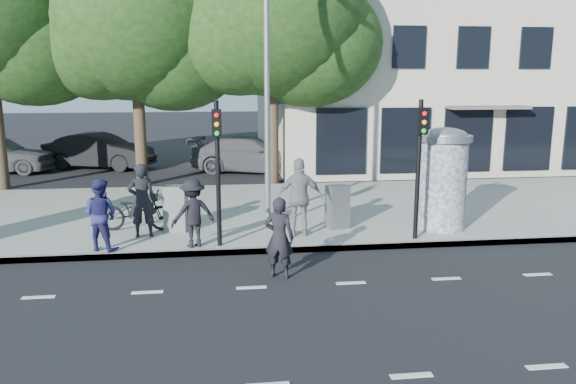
{
  "coord_description": "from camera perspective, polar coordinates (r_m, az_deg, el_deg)",
  "views": [
    {
      "loc": [
        -0.58,
        -9.03,
        4.05
      ],
      "look_at": [
        0.99,
        3.5,
        1.47
      ],
      "focal_mm": 35.0,
      "sensor_mm": 36.0,
      "label": 1
    }
  ],
  "objects": [
    {
      "name": "ground",
      "position": [
        9.91,
        -3.24,
        -12.6
      ],
      "size": [
        120.0,
        120.0,
        0.0
      ],
      "primitive_type": "plane",
      "color": "black",
      "rests_on": "ground"
    },
    {
      "name": "sidewalk",
      "position": [
        17.01,
        -4.98,
        -2.01
      ],
      "size": [
        40.0,
        8.0,
        0.15
      ],
      "primitive_type": "cube",
      "color": "gray",
      "rests_on": "ground"
    },
    {
      "name": "curb",
      "position": [
        13.2,
        -4.31,
        -6.01
      ],
      "size": [
        40.0,
        0.1,
        0.16
      ],
      "primitive_type": "cube",
      "color": "slate",
      "rests_on": "ground"
    },
    {
      "name": "lane_dash_far",
      "position": [
        11.2,
        -3.74,
        -9.67
      ],
      "size": [
        32.0,
        0.12,
        0.01
      ],
      "primitive_type": "cube",
      "color": "silver",
      "rests_on": "ground"
    },
    {
      "name": "ad_column_right",
      "position": [
        15.1,
        15.49,
        1.55
      ],
      "size": [
        1.36,
        1.36,
        2.65
      ],
      "color": "beige",
      "rests_on": "sidewalk"
    },
    {
      "name": "traffic_pole_near",
      "position": [
        12.95,
        -7.16,
        3.38
      ],
      "size": [
        0.22,
        0.31,
        3.4
      ],
      "color": "black",
      "rests_on": "sidewalk"
    },
    {
      "name": "traffic_pole_far",
      "position": [
        13.8,
        13.23,
        3.66
      ],
      "size": [
        0.22,
        0.31,
        3.4
      ],
      "color": "black",
      "rests_on": "sidewalk"
    },
    {
      "name": "street_lamp",
      "position": [
        15.74,
        -2.16,
        14.25
      ],
      "size": [
        0.25,
        0.93,
        8.0
      ],
      "color": "slate",
      "rests_on": "sidewalk"
    },
    {
      "name": "tree_near_left",
      "position": [
        22.01,
        -15.36,
        16.41
      ],
      "size": [
        6.8,
        6.8,
        8.97
      ],
      "color": "#38281C",
      "rests_on": "ground"
    },
    {
      "name": "tree_center",
      "position": [
        21.55,
        -1.62,
        17.57
      ],
      "size": [
        7.0,
        7.0,
        9.3
      ],
      "color": "#38281C",
      "rests_on": "ground"
    },
    {
      "name": "building",
      "position": [
        31.68,
        16.84,
        14.6
      ],
      "size": [
        20.3,
        15.85,
        12.0
      ],
      "color": "#B5AD98",
      "rests_on": "ground"
    },
    {
      "name": "ped_b",
      "position": [
        14.33,
        -14.63,
        -0.83
      ],
      "size": [
        0.73,
        0.53,
        1.85
      ],
      "primitive_type": "imported",
      "rotation": [
        0.0,
        0.0,
        3.27
      ],
      "color": "black",
      "rests_on": "sidewalk"
    },
    {
      "name": "ped_c",
      "position": [
        13.51,
        -18.51,
        -2.18
      ],
      "size": [
        0.99,
        0.9,
        1.67
      ],
      "primitive_type": "imported",
      "rotation": [
        0.0,
        0.0,
        2.74
      ],
      "color": "navy",
      "rests_on": "sidewalk"
    },
    {
      "name": "ped_d",
      "position": [
        13.26,
        -9.62,
        -2.11
      ],
      "size": [
        1.19,
        0.93,
        1.61
      ],
      "primitive_type": "imported",
      "rotation": [
        0.0,
        0.0,
        3.5
      ],
      "color": "black",
      "rests_on": "sidewalk"
    },
    {
      "name": "ped_e",
      "position": [
        13.93,
        1.2,
        -0.56
      ],
      "size": [
        1.16,
        0.68,
        1.96
      ],
      "primitive_type": "imported",
      "rotation": [
        0.0,
        0.0,
        3.12
      ],
      "color": "gray",
      "rests_on": "sidewalk"
    },
    {
      "name": "man_road",
      "position": [
        11.48,
        -0.9,
        -4.66
      ],
      "size": [
        0.72,
        0.61,
        1.69
      ],
      "primitive_type": "imported",
      "rotation": [
        0.0,
        0.0,
        2.76
      ],
      "color": "black",
      "rests_on": "ground"
    },
    {
      "name": "bicycle",
      "position": [
        15.03,
        -15.12,
        -1.89
      ],
      "size": [
        0.88,
        2.01,
        1.03
      ],
      "primitive_type": "imported",
      "rotation": [
        0.0,
        0.0,
        1.47
      ],
      "color": "black",
      "rests_on": "sidewalk"
    },
    {
      "name": "cabinet_left",
      "position": [
        14.73,
        -11.32,
        -1.65
      ],
      "size": [
        0.64,
        0.52,
        1.19
      ],
      "primitive_type": "cube",
      "rotation": [
        0.0,
        0.0,
        -0.2
      ],
      "color": "slate",
      "rests_on": "sidewalk"
    },
    {
      "name": "cabinet_right",
      "position": [
        14.77,
        5.05,
        -1.51
      ],
      "size": [
        0.64,
        0.54,
        1.15
      ],
      "primitive_type": "cube",
      "rotation": [
        0.0,
        0.0,
        0.29
      ],
      "color": "slate",
      "rests_on": "sidewalk"
    },
    {
      "name": "car_mid",
      "position": [
        26.76,
        -18.62,
        3.97
      ],
      "size": [
        3.13,
        5.11,
        1.59
      ],
      "primitive_type": "imported",
      "rotation": [
        0.0,
        0.0,
        1.25
      ],
      "color": "black",
      "rests_on": "ground"
    },
    {
      "name": "car_right",
      "position": [
        24.51,
        -3.79,
        3.81
      ],
      "size": [
        3.32,
        5.58,
        1.52
      ],
      "primitive_type": "imported",
      "rotation": [
        0.0,
        0.0,
        1.33
      ],
      "color": "#4F5156",
      "rests_on": "ground"
    }
  ]
}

